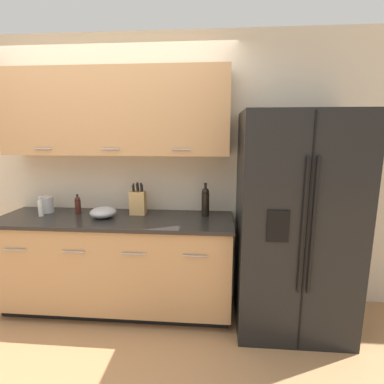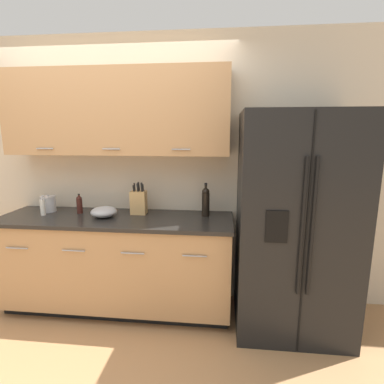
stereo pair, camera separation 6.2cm
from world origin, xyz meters
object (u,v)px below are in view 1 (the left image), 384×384
Objects in this scene: knife_block at (138,202)px; mixing_bowl at (103,212)px; refrigerator at (293,223)px; oil_bottle at (78,205)px; steel_canister at (46,205)px; wine_bottle at (205,201)px; soap_dispenser at (41,208)px.

mixing_bowl is at bearing -154.32° from knife_block.
oil_bottle is at bearing 175.26° from refrigerator.
steel_canister is (-0.33, 0.02, -0.01)m from oil_bottle.
mixing_bowl is at bearing -171.68° from wine_bottle.
refrigerator is 6.03× the size of knife_block.
mixing_bowl is (0.62, -0.13, -0.03)m from steel_canister.
oil_bottle is at bearing 159.84° from mixing_bowl.
knife_block is 1.63× the size of soap_dispenser.
refrigerator reaches higher than mixing_bowl.
mixing_bowl is (-0.29, -0.14, -0.07)m from knife_block.
oil_bottle reaches higher than steel_canister.
soap_dispenser is 0.13m from steel_canister.
oil_bottle is at bearing 19.35° from soap_dispenser.
soap_dispenser is 0.99× the size of oil_bottle.
mixing_bowl is at bearing -20.16° from oil_bottle.
steel_canister reaches higher than mixing_bowl.
wine_bottle reaches higher than oil_bottle.
soap_dispenser is at bearing -160.65° from oil_bottle.
knife_block is at bearing 171.91° from refrigerator.
refrigerator is 9.85× the size of soap_dispenser.
soap_dispenser is (-0.89, -0.14, -0.04)m from knife_block.
refrigerator is 0.80m from wine_bottle.
oil_bottle is 0.80× the size of mixing_bowl.
knife_block is at bearing 9.21° from soap_dispenser.
refrigerator reaches higher than soap_dispenser.
wine_bottle is 0.95m from mixing_bowl.
oil_bottle is at bearing -176.51° from knife_block.
knife_block is at bearing 179.65° from wine_bottle.
steel_canister is at bearing 99.93° from soap_dispenser.
wine_bottle reaches higher than knife_block.
wine_bottle is 1.31× the size of mixing_bowl.
refrigerator is 9.77× the size of oil_bottle.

